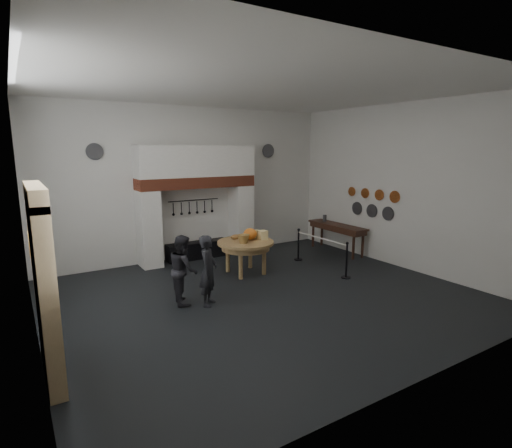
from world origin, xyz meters
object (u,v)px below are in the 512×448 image
barrier_post_near (347,261)px  barrier_post_far (298,245)px  work_table (246,243)px  visitor_far (183,269)px  side_table (337,225)px  visitor_near (208,270)px  iron_range (198,250)px

barrier_post_near → barrier_post_far: (0.00, 2.00, 0.00)m
work_table → visitor_far: (-2.17, -1.07, -0.10)m
side_table → barrier_post_far: size_ratio=2.44×
visitor_near → visitor_far: 0.57m
visitor_near → iron_range: bearing=20.0°
iron_range → barrier_post_far: size_ratio=2.11×
visitor_far → side_table: (5.78, 1.47, 0.13)m
barrier_post_near → barrier_post_far: 2.00m
work_table → barrier_post_far: (1.99, 0.29, -0.39)m
side_table → visitor_near: bearing=-160.8°
visitor_far → side_table: 5.96m
visitor_far → barrier_post_near: 4.21m
visitor_near → side_table: 5.70m
visitor_near → barrier_post_far: 4.16m
iron_range → visitor_far: 3.58m
work_table → iron_range: bearing=103.4°
visitor_far → barrier_post_far: 4.38m
work_table → barrier_post_near: (1.99, -1.71, -0.39)m
visitor_far → barrier_post_far: visitor_far is taller
work_table → visitor_near: (-1.77, -1.47, -0.08)m
visitor_near → side_table: visitor_near is taller
iron_range → work_table: work_table is taller
side_table → barrier_post_near: size_ratio=2.44×
work_table → side_table: (3.61, 0.40, 0.03)m
visitor_far → iron_range: bearing=-16.8°
side_table → barrier_post_far: bearing=-176.0°
side_table → barrier_post_far: (-1.63, -0.11, -0.42)m
barrier_post_near → barrier_post_far: bearing=90.0°
visitor_near → work_table: bearing=-10.3°
visitor_near → barrier_post_near: bearing=-53.7°
barrier_post_near → iron_range: bearing=123.3°
side_table → iron_range: bearing=158.1°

